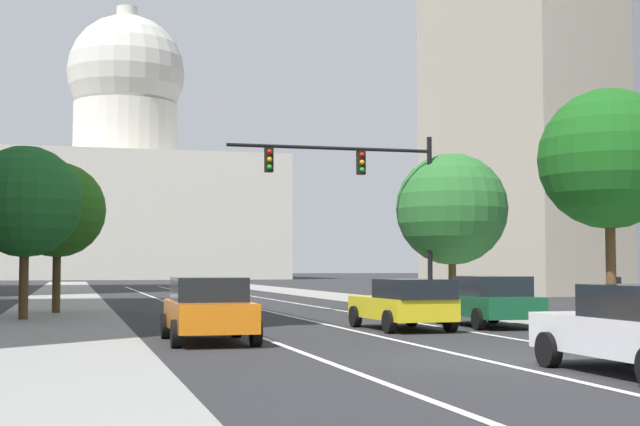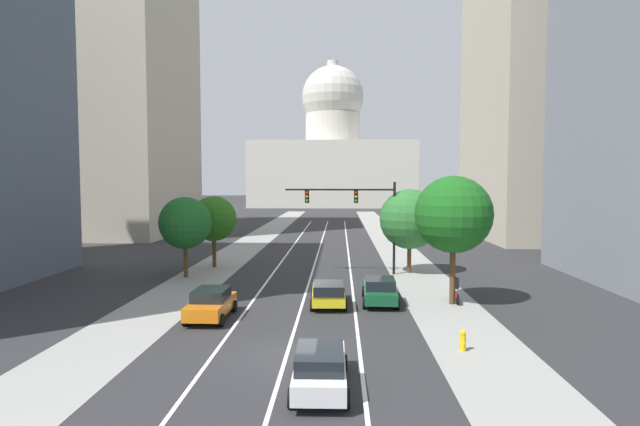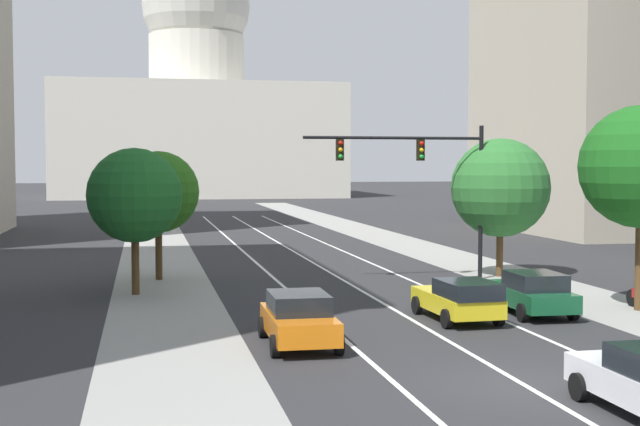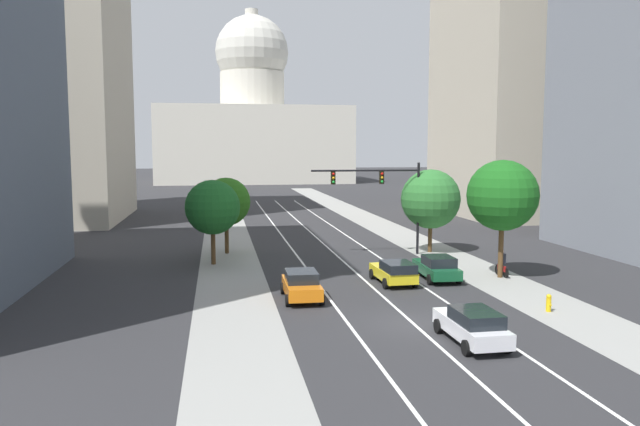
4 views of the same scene
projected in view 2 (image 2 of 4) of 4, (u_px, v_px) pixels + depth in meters
The scene contains 20 objects.
ground_plane at pixel (322, 241), 60.60m from camera, with size 400.00×400.00×0.00m, color #2B2B2D.
sidewalk_left at pixel (246, 246), 55.94m from camera, with size 4.26×130.00×0.01m, color gray.
sidewalk_right at pixel (395, 247), 55.29m from camera, with size 4.26×130.00×0.01m, color gray.
lane_stripe_left at pixel (282, 260), 45.76m from camera, with size 0.16×90.00×0.01m, color white.
lane_stripe_center at pixel (316, 261), 45.64m from camera, with size 0.16×90.00×0.01m, color white.
lane_stripe_right at pixel (349, 261), 45.52m from camera, with size 0.16×90.00×0.01m, color white.
office_tower_far_left at pixel (100, 66), 68.44m from camera, with size 21.84×23.04×45.74m.
office_tower_far_right at pixel (540, 96), 62.78m from camera, with size 14.86×22.01×35.67m.
capitol_building at pixel (333, 158), 148.43m from camera, with size 46.09×29.95×42.23m.
car_yellow at pixel (328, 293), 28.94m from camera, with size 2.17×4.26×1.47m.
car_white at pixel (320, 367), 17.31m from camera, with size 2.00×4.57×1.52m.
car_orange at pixel (211, 303), 26.35m from camera, with size 2.08×4.21×1.56m.
car_green at pixel (380, 290), 29.68m from camera, with size 2.17×4.66×1.54m.
traffic_signal_mast at pixel (360, 208), 38.72m from camera, with size 8.49×0.39×7.14m.
fire_hydrant at pixel (463, 340), 21.29m from camera, with size 0.26×0.35×0.91m.
cyclist at pixel (455, 289), 29.68m from camera, with size 0.38×1.70×1.72m.
street_tree_near_left at pixel (185, 223), 37.53m from camera, with size 3.88×3.88×6.03m.
street_tree_mid_left at pixel (214, 219), 42.00m from camera, with size 3.77×3.77×5.97m.
street_tree_far_right at pixel (410, 219), 39.34m from camera, with size 4.69×4.69×6.59m.
street_tree_near_right at pixel (453, 215), 29.18m from camera, with size 4.49×4.49×7.51m.
Camera 2 is at (2.18, -20.23, 7.16)m, focal length 28.32 mm.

